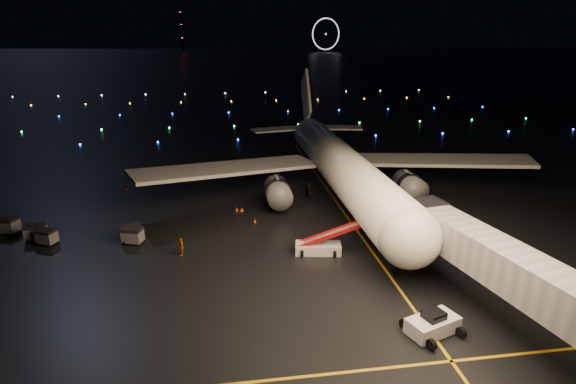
% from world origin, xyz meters
% --- Properties ---
extents(ground, '(2000.00, 2000.00, 0.00)m').
position_xyz_m(ground, '(0.00, 300.00, 0.00)').
color(ground, black).
rests_on(ground, ground).
extents(lane_centre, '(0.25, 80.00, 0.02)m').
position_xyz_m(lane_centre, '(12.00, 15.00, 0.01)').
color(lane_centre, '#E0A10E').
rests_on(lane_centre, ground).
extents(airliner, '(54.70, 51.97, 15.50)m').
position_xyz_m(airliner, '(12.62, 25.61, 7.75)').
color(airliner, silver).
rests_on(airliner, ground).
extents(pushback_tug, '(4.27, 3.17, 1.82)m').
position_xyz_m(pushback_tug, '(12.06, -6.89, 0.91)').
color(pushback_tug, silver).
rests_on(pushback_tug, ground).
extents(belt_loader, '(6.92, 2.97, 3.25)m').
position_xyz_m(belt_loader, '(6.48, 7.15, 1.62)').
color(belt_loader, silver).
rests_on(belt_loader, ground).
extents(crew_c, '(0.64, 1.15, 1.87)m').
position_xyz_m(crew_c, '(-7.14, 8.67, 0.93)').
color(crew_c, '#DF6300').
rests_on(crew_c, ground).
extents(safety_cone_0, '(0.56, 0.56, 0.51)m').
position_xyz_m(safety_cone_0, '(-1.24, 20.14, 0.25)').
color(safety_cone_0, '#F94300').
rests_on(safety_cone_0, ground).
extents(safety_cone_1, '(0.57, 0.57, 0.56)m').
position_xyz_m(safety_cone_1, '(-0.60, 19.90, 0.28)').
color(safety_cone_1, '#F94300').
rests_on(safety_cone_1, ground).
extents(safety_cone_2, '(0.46, 0.46, 0.44)m').
position_xyz_m(safety_cone_2, '(0.74, 16.02, 0.22)').
color(safety_cone_2, '#F94300').
rests_on(safety_cone_2, ground).
extents(safety_cone_3, '(0.50, 0.50, 0.44)m').
position_xyz_m(safety_cone_3, '(-16.48, 30.59, 0.22)').
color(safety_cone_3, '#F94300').
rests_on(safety_cone_3, ground).
extents(ferris_wheel, '(49.33, 16.80, 52.00)m').
position_xyz_m(ferris_wheel, '(170.00, 720.00, 26.00)').
color(ferris_wheel, black).
rests_on(ferris_wheel, ground).
extents(radio_mast, '(1.80, 1.80, 64.00)m').
position_xyz_m(radio_mast, '(-60.00, 740.00, 32.00)').
color(radio_mast, black).
rests_on(radio_mast, ground).
extents(taxiway_lights, '(164.00, 92.00, 0.36)m').
position_xyz_m(taxiway_lights, '(0.00, 106.00, 0.18)').
color(taxiway_lights, black).
rests_on(taxiway_lights, ground).
extents(baggage_cart_0, '(2.32, 1.82, 1.77)m').
position_xyz_m(baggage_cart_0, '(-12.71, 12.90, 0.89)').
color(baggage_cart_0, gray).
rests_on(baggage_cart_0, ground).
extents(baggage_cart_1, '(2.31, 1.91, 1.69)m').
position_xyz_m(baggage_cart_1, '(-12.45, 12.26, 0.85)').
color(baggage_cart_1, gray).
rests_on(baggage_cart_1, ground).
extents(baggage_cart_2, '(2.28, 2.00, 1.62)m').
position_xyz_m(baggage_cart_2, '(-21.39, 13.38, 0.81)').
color(baggage_cart_2, gray).
rests_on(baggage_cart_2, ground).
extents(baggage_cart_3, '(2.02, 1.43, 1.71)m').
position_xyz_m(baggage_cart_3, '(-22.89, 14.64, 0.85)').
color(baggage_cart_3, gray).
rests_on(baggage_cart_3, ground).
extents(baggage_cart_4, '(2.44, 2.02, 1.78)m').
position_xyz_m(baggage_cart_4, '(-26.65, 17.00, 0.89)').
color(baggage_cart_4, gray).
rests_on(baggage_cart_4, ground).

